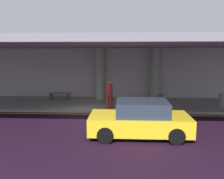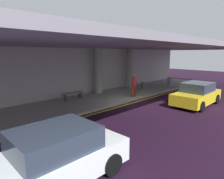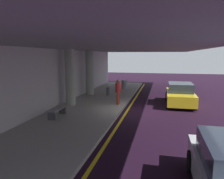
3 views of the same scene
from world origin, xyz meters
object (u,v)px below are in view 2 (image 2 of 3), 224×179
object	(u,v)px
bench_metal	(73,94)
suitcase_upright_primary	(143,85)
car_yellow_taxi	(197,94)
car_white	(53,158)
traveler_with_luggage	(134,84)
support_column_left_mid	(98,71)
support_column_center	(130,68)
trash_bin_steel	(170,81)

from	to	relation	value
bench_metal	suitcase_upright_primary	bearing A→B (deg)	-8.81
car_yellow_taxi	suitcase_upright_primary	xyz separation A→B (m)	(1.72, 5.59, -0.25)
suitcase_upright_primary	car_white	bearing A→B (deg)	-166.44
traveler_with_luggage	bench_metal	world-z (taller)	traveler_with_luggage
support_column_left_mid	support_column_center	world-z (taller)	same
suitcase_upright_primary	trash_bin_steel	size ratio (longest dim) A/B	1.06
support_column_center	bench_metal	distance (m)	6.98
car_yellow_taxi	car_white	bearing A→B (deg)	0.95
suitcase_upright_primary	bench_metal	distance (m)	7.05
support_column_center	car_yellow_taxi	bearing A→B (deg)	-102.43
suitcase_upright_primary	traveler_with_luggage	bearing A→B (deg)	-167.89
traveler_with_luggage	support_column_left_mid	bearing A→B (deg)	-10.04
support_column_center	trash_bin_steel	xyz separation A→B (m)	(3.87, -2.24, -1.40)
car_white	trash_bin_steel	size ratio (longest dim) A/B	4.82
car_yellow_taxi	trash_bin_steel	world-z (taller)	car_yellow_taxi
bench_metal	trash_bin_steel	world-z (taller)	trash_bin_steel
support_column_left_mid	support_column_center	distance (m)	4.00
car_yellow_taxi	traveler_with_luggage	bearing A→B (deg)	-71.38
car_yellow_taxi	suitcase_upright_primary	bearing A→B (deg)	-108.90
car_yellow_taxi	car_white	distance (m)	10.67
traveler_with_luggage	bench_metal	bearing A→B (deg)	28.47
traveler_with_luggage	trash_bin_steel	xyz separation A→B (m)	(6.96, 0.77, -0.54)
car_white	traveler_with_luggage	bearing A→B (deg)	24.97
support_column_left_mid	car_yellow_taxi	distance (m)	7.62
bench_metal	traveler_with_luggage	bearing A→B (deg)	-34.70
bench_metal	trash_bin_steel	distance (m)	10.83
suitcase_upright_primary	bench_metal	bearing A→B (deg)	158.50
support_column_center	trash_bin_steel	world-z (taller)	support_column_center
support_column_left_mid	bench_metal	bearing A→B (deg)	-171.08
support_column_left_mid	support_column_center	bearing A→B (deg)	0.00
support_column_center	car_white	xyz separation A→B (m)	(-12.22, -7.62, -1.26)
car_yellow_taxi	suitcase_upright_primary	size ratio (longest dim) A/B	4.56
support_column_left_mid	suitcase_upright_primary	world-z (taller)	support_column_left_mid
suitcase_upright_primary	trash_bin_steel	bearing A→B (deg)	-23.70
support_column_left_mid	bench_metal	size ratio (longest dim) A/B	2.28
car_yellow_taxi	suitcase_upright_primary	world-z (taller)	car_yellow_taxi
bench_metal	car_yellow_taxi	bearing A→B (deg)	-51.80
support_column_center	car_yellow_taxi	world-z (taller)	support_column_center
traveler_with_luggage	trash_bin_steel	world-z (taller)	traveler_with_luggage
support_column_center	suitcase_upright_primary	size ratio (longest dim) A/B	4.06
support_column_center	car_yellow_taxi	xyz separation A→B (m)	(-1.57, -7.11, -1.26)
support_column_left_mid	traveler_with_luggage	xyz separation A→B (m)	(0.91, -3.02, -0.86)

